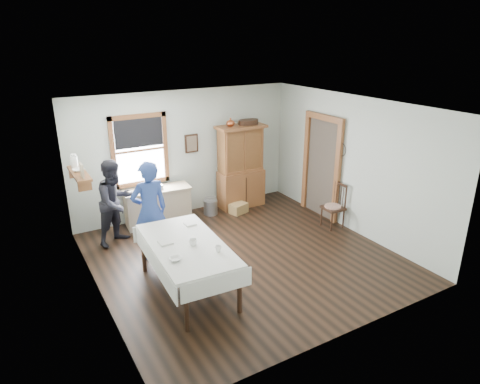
{
  "coord_description": "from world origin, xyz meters",
  "views": [
    {
      "loc": [
        -3.49,
        -5.86,
        3.79
      ],
      "look_at": [
        0.1,
        0.3,
        1.13
      ],
      "focal_mm": 32.0,
      "sensor_mm": 36.0,
      "label": 1
    }
  ],
  "objects_px": {
    "work_counter": "(158,206)",
    "pail": "(211,207)",
    "dining_table": "(188,267)",
    "china_hutch": "(241,167)",
    "wicker_basket": "(239,208)",
    "figure_dark": "(116,205)",
    "woman_blue": "(150,214)",
    "spindle_chair": "(333,206)"
  },
  "relations": [
    {
      "from": "china_hutch",
      "to": "figure_dark",
      "type": "height_order",
      "value": "china_hutch"
    },
    {
      "from": "wicker_basket",
      "to": "woman_blue",
      "type": "height_order",
      "value": "woman_blue"
    },
    {
      "from": "woman_blue",
      "to": "dining_table",
      "type": "bearing_deg",
      "value": 93.88
    },
    {
      "from": "dining_table",
      "to": "spindle_chair",
      "type": "bearing_deg",
      "value": 10.57
    },
    {
      "from": "pail",
      "to": "woman_blue",
      "type": "xyz_separation_m",
      "value": [
        -1.76,
        -1.21,
        0.66
      ]
    },
    {
      "from": "pail",
      "to": "woman_blue",
      "type": "bearing_deg",
      "value": -145.64
    },
    {
      "from": "pail",
      "to": "wicker_basket",
      "type": "xyz_separation_m",
      "value": [
        0.57,
        -0.26,
        -0.05
      ]
    },
    {
      "from": "wicker_basket",
      "to": "spindle_chair",
      "type": "bearing_deg",
      "value": -50.88
    },
    {
      "from": "china_hutch",
      "to": "wicker_basket",
      "type": "xyz_separation_m",
      "value": [
        -0.28,
        -0.36,
        -0.83
      ]
    },
    {
      "from": "spindle_chair",
      "to": "wicker_basket",
      "type": "xyz_separation_m",
      "value": [
        -1.31,
        1.61,
        -0.36
      ]
    },
    {
      "from": "work_counter",
      "to": "pail",
      "type": "height_order",
      "value": "work_counter"
    },
    {
      "from": "work_counter",
      "to": "spindle_chair",
      "type": "xyz_separation_m",
      "value": [
        3.05,
        -1.98,
        0.08
      ]
    },
    {
      "from": "pail",
      "to": "wicker_basket",
      "type": "bearing_deg",
      "value": -24.46
    },
    {
      "from": "woman_blue",
      "to": "china_hutch",
      "type": "bearing_deg",
      "value": -154.21
    },
    {
      "from": "china_hutch",
      "to": "wicker_basket",
      "type": "height_order",
      "value": "china_hutch"
    },
    {
      "from": "woman_blue",
      "to": "work_counter",
      "type": "bearing_deg",
      "value": -115.19
    },
    {
      "from": "wicker_basket",
      "to": "work_counter",
      "type": "bearing_deg",
      "value": 168.17
    },
    {
      "from": "wicker_basket",
      "to": "pail",
      "type": "bearing_deg",
      "value": 155.54
    },
    {
      "from": "wicker_basket",
      "to": "figure_dark",
      "type": "xyz_separation_m",
      "value": [
        -2.7,
        -0.06,
        0.65
      ]
    },
    {
      "from": "pail",
      "to": "figure_dark",
      "type": "bearing_deg",
      "value": -171.49
    },
    {
      "from": "dining_table",
      "to": "figure_dark",
      "type": "xyz_separation_m",
      "value": [
        -0.48,
        2.21,
        0.35
      ]
    },
    {
      "from": "work_counter",
      "to": "figure_dark",
      "type": "height_order",
      "value": "figure_dark"
    },
    {
      "from": "dining_table",
      "to": "pail",
      "type": "height_order",
      "value": "dining_table"
    },
    {
      "from": "work_counter",
      "to": "china_hutch",
      "type": "distance_m",
      "value": 2.09
    },
    {
      "from": "dining_table",
      "to": "spindle_chair",
      "type": "height_order",
      "value": "spindle_chair"
    },
    {
      "from": "spindle_chair",
      "to": "work_counter",
      "type": "bearing_deg",
      "value": 149.7
    },
    {
      "from": "china_hutch",
      "to": "woman_blue",
      "type": "relative_size",
      "value": 1.14
    },
    {
      "from": "wicker_basket",
      "to": "figure_dark",
      "type": "bearing_deg",
      "value": -178.72
    },
    {
      "from": "spindle_chair",
      "to": "pail",
      "type": "bearing_deg",
      "value": 137.77
    },
    {
      "from": "work_counter",
      "to": "pail",
      "type": "distance_m",
      "value": 1.2
    },
    {
      "from": "work_counter",
      "to": "woman_blue",
      "type": "relative_size",
      "value": 0.83
    },
    {
      "from": "work_counter",
      "to": "spindle_chair",
      "type": "distance_m",
      "value": 3.64
    },
    {
      "from": "dining_table",
      "to": "china_hutch",
      "type": "bearing_deg",
      "value": 46.58
    },
    {
      "from": "spindle_chair",
      "to": "dining_table",
      "type": "bearing_deg",
      "value": -166.78
    },
    {
      "from": "work_counter",
      "to": "pail",
      "type": "relative_size",
      "value": 4.15
    },
    {
      "from": "pail",
      "to": "dining_table",
      "type": "bearing_deg",
      "value": -123.14
    },
    {
      "from": "pail",
      "to": "woman_blue",
      "type": "distance_m",
      "value": 2.24
    },
    {
      "from": "dining_table",
      "to": "spindle_chair",
      "type": "relative_size",
      "value": 2.19
    },
    {
      "from": "china_hutch",
      "to": "woman_blue",
      "type": "height_order",
      "value": "china_hutch"
    },
    {
      "from": "work_counter",
      "to": "wicker_basket",
      "type": "distance_m",
      "value": 1.8
    },
    {
      "from": "dining_table",
      "to": "wicker_basket",
      "type": "distance_m",
      "value": 3.19
    },
    {
      "from": "figure_dark",
      "to": "woman_blue",
      "type": "bearing_deg",
      "value": -95.28
    }
  ]
}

